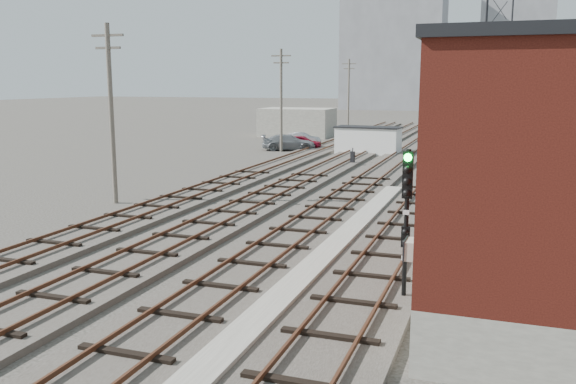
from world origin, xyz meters
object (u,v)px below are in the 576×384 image
at_px(car_red, 302,142).
at_px(car_silver, 301,139).
at_px(site_trailer, 368,140).
at_px(signal_mast, 406,212).
at_px(car_grey, 289,142).
at_px(switch_stand, 353,158).

xyz_separation_m(car_red, car_silver, (-1.09, 3.24, -0.01)).
xyz_separation_m(site_trailer, car_silver, (-7.77, 5.15, -0.57)).
xyz_separation_m(signal_mast, car_silver, (-16.31, 40.67, -1.98)).
bearing_deg(car_grey, car_red, -44.68).
relative_size(signal_mast, car_grey, 0.89).
bearing_deg(car_grey, signal_mast, -176.12).
bearing_deg(car_grey, switch_stand, -155.53).
distance_m(signal_mast, car_red, 40.46).
xyz_separation_m(signal_mast, site_trailer, (-8.54, 35.53, -1.41)).
height_order(signal_mast, site_trailer, signal_mast).
bearing_deg(switch_stand, car_red, 136.37).
bearing_deg(car_silver, signal_mast, -159.23).
height_order(site_trailer, car_red, site_trailer).
xyz_separation_m(switch_stand, car_grey, (-7.87, 7.98, 0.14)).
xyz_separation_m(signal_mast, car_grey, (-15.95, 35.83, -1.89)).
bearing_deg(car_red, signal_mast, -163.14).
distance_m(site_trailer, car_red, 6.97).
bearing_deg(signal_mast, switch_stand, 106.19).
bearing_deg(car_grey, site_trailer, -112.44).
height_order(switch_stand, car_grey, car_grey).
distance_m(signal_mast, car_grey, 39.27).
height_order(switch_stand, car_silver, switch_stand).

